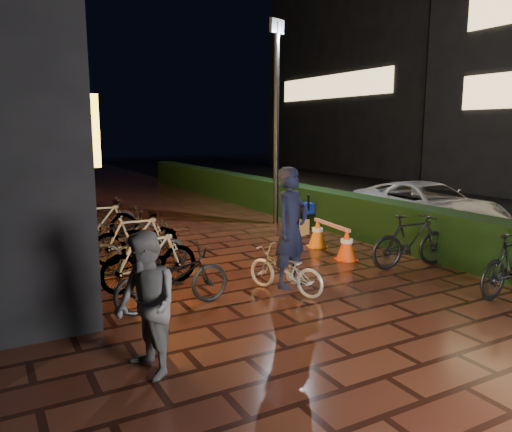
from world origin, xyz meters
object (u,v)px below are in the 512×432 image
bystander_person (146,305)px  cart_assembly (310,209)px  van (427,206)px  traffic_barrier (331,238)px  cyclist (288,247)px

bystander_person → cart_assembly: bystander_person is taller
van → cart_assembly: (-2.59, 1.64, -0.13)m
van → traffic_barrier: (-3.84, -0.92, -0.29)m
bystander_person → traffic_barrier: bystander_person is taller
bystander_person → cyclist: 3.19m
cart_assembly → cyclist: bearing=-128.7°
traffic_barrier → cart_assembly: bearing=64.0°
van → traffic_barrier: van is taller
van → cyclist: 6.62m
bystander_person → van: 9.80m
bystander_person → cyclist: size_ratio=0.77×
traffic_barrier → van: bearing=13.4°
van → bystander_person: bearing=-153.3°
cyclist → cart_assembly: cyclist is taller
bystander_person → cart_assembly: size_ratio=1.66×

